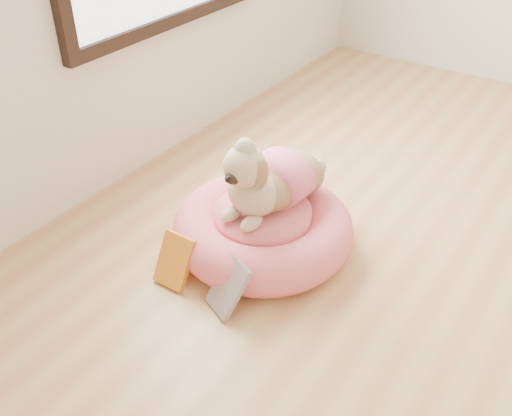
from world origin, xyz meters
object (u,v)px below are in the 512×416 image
Objects in this scene: pet_bed at (263,229)px; book_yellow at (174,261)px; dog at (269,166)px; book_white at (228,287)px.

book_yellow is at bearing -114.18° from pet_bed.
dog is 0.49m from book_white.
pet_bed is 0.28m from dog.
book_yellow reaches higher than book_white.
pet_bed is at bearing -87.94° from dog.
book_yellow is (-0.16, -0.36, 0.00)m from pet_bed.
book_yellow is at bearing -107.22° from dog.
book_white is (0.09, -0.39, -0.28)m from dog.
dog is (0.00, 0.04, 0.28)m from pet_bed.
book_white is at bearing -72.03° from dog.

